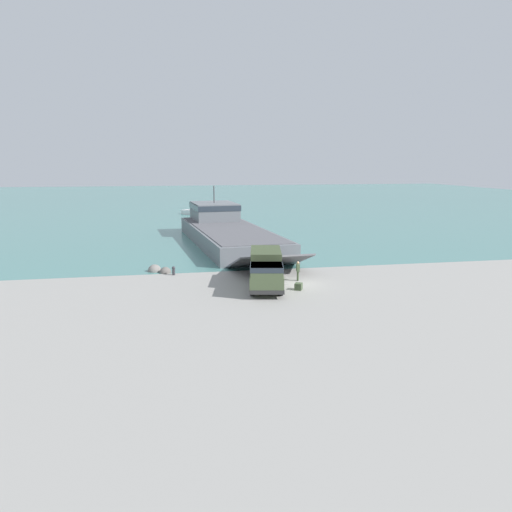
{
  "coord_description": "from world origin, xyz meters",
  "views": [
    {
      "loc": [
        -11.17,
        -39.67,
        10.11
      ],
      "look_at": [
        -2.71,
        3.81,
        1.79
      ],
      "focal_mm": 35.0,
      "sensor_mm": 36.0,
      "label": 1
    }
  ],
  "objects_px": {
    "cargo_crate": "(298,286)",
    "military_truck": "(266,269)",
    "moored_boat_b": "(194,212)",
    "moored_boat_a": "(221,216)",
    "landing_craft": "(226,230)",
    "mooring_bollard": "(174,270)",
    "soldier_on_ramp": "(298,270)"
  },
  "relations": [
    {
      "from": "landing_craft",
      "to": "mooring_bollard",
      "type": "distance_m",
      "value": 19.81
    },
    {
      "from": "landing_craft",
      "to": "cargo_crate",
      "type": "height_order",
      "value": "landing_craft"
    },
    {
      "from": "moored_boat_a",
      "to": "moored_boat_b",
      "type": "relative_size",
      "value": 1.19
    },
    {
      "from": "soldier_on_ramp",
      "to": "mooring_bollard",
      "type": "relative_size",
      "value": 2.09
    },
    {
      "from": "soldier_on_ramp",
      "to": "cargo_crate",
      "type": "xyz_separation_m",
      "value": [
        -0.8,
        -3.03,
        -0.71
      ]
    },
    {
      "from": "moored_boat_a",
      "to": "mooring_bollard",
      "type": "xyz_separation_m",
      "value": [
        -9.83,
        -43.58,
        -0.17
      ]
    },
    {
      "from": "moored_boat_b",
      "to": "mooring_bollard",
      "type": "relative_size",
      "value": 6.18
    },
    {
      "from": "military_truck",
      "to": "soldier_on_ramp",
      "type": "xyz_separation_m",
      "value": [
        3.23,
        1.82,
        -0.57
      ]
    },
    {
      "from": "military_truck",
      "to": "moored_boat_a",
      "type": "relative_size",
      "value": 1.31
    },
    {
      "from": "landing_craft",
      "to": "soldier_on_ramp",
      "type": "xyz_separation_m",
      "value": [
        3.26,
        -22.73,
        -0.6
      ]
    },
    {
      "from": "landing_craft",
      "to": "soldier_on_ramp",
      "type": "relative_size",
      "value": 19.95
    },
    {
      "from": "soldier_on_ramp",
      "to": "cargo_crate",
      "type": "distance_m",
      "value": 3.21
    },
    {
      "from": "landing_craft",
      "to": "military_truck",
      "type": "bearing_deg",
      "value": -94.79
    },
    {
      "from": "moored_boat_b",
      "to": "cargo_crate",
      "type": "relative_size",
      "value": 7.67
    },
    {
      "from": "mooring_bollard",
      "to": "cargo_crate",
      "type": "bearing_deg",
      "value": -37.15
    },
    {
      "from": "landing_craft",
      "to": "soldier_on_ramp",
      "type": "height_order",
      "value": "landing_craft"
    },
    {
      "from": "landing_craft",
      "to": "moored_boat_a",
      "type": "xyz_separation_m",
      "value": [
        2.57,
        25.18,
        -0.98
      ]
    },
    {
      "from": "landing_craft",
      "to": "moored_boat_b",
      "type": "bearing_deg",
      "value": 87.72
    },
    {
      "from": "cargo_crate",
      "to": "military_truck",
      "type": "bearing_deg",
      "value": 153.59
    },
    {
      "from": "military_truck",
      "to": "mooring_bollard",
      "type": "relative_size",
      "value": 9.6
    },
    {
      "from": "soldier_on_ramp",
      "to": "moored_boat_b",
      "type": "height_order",
      "value": "moored_boat_b"
    },
    {
      "from": "military_truck",
      "to": "moored_boat_b",
      "type": "height_order",
      "value": "military_truck"
    },
    {
      "from": "moored_boat_a",
      "to": "moored_boat_b",
      "type": "xyz_separation_m",
      "value": [
        -4.16,
        10.16,
        -0.03
      ]
    },
    {
      "from": "landing_craft",
      "to": "mooring_bollard",
      "type": "relative_size",
      "value": 41.77
    },
    {
      "from": "mooring_bollard",
      "to": "moored_boat_a",
      "type": "bearing_deg",
      "value": 77.29
    },
    {
      "from": "moored_boat_b",
      "to": "cargo_crate",
      "type": "distance_m",
      "value": 61.24
    },
    {
      "from": "moored_boat_a",
      "to": "moored_boat_b",
      "type": "height_order",
      "value": "moored_boat_a"
    },
    {
      "from": "moored_boat_b",
      "to": "moored_boat_a",
      "type": "bearing_deg",
      "value": -114.09
    },
    {
      "from": "landing_craft",
      "to": "moored_boat_b",
      "type": "xyz_separation_m",
      "value": [
        -1.59,
        35.34,
        -1.0
      ]
    },
    {
      "from": "moored_boat_a",
      "to": "moored_boat_b",
      "type": "bearing_deg",
      "value": 22.16
    },
    {
      "from": "landing_craft",
      "to": "soldier_on_ramp",
      "type": "distance_m",
      "value": 22.97
    },
    {
      "from": "moored_boat_a",
      "to": "moored_boat_b",
      "type": "distance_m",
      "value": 10.98
    }
  ]
}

